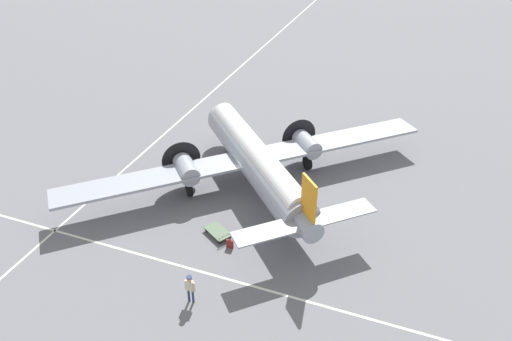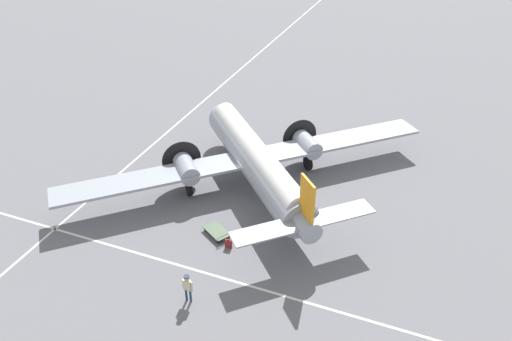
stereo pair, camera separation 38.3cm
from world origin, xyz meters
The scene contains 7 objects.
ground_plane centered at (0.00, 0.00, 0.00)m, with size 300.00×300.00×0.00m, color slate.
apron_line_eastwest centered at (0.00, -9.01, 0.00)m, with size 120.00×0.16×0.01m.
apron_line_northsouth centered at (-10.39, 0.00, 0.00)m, with size 0.16×120.00×0.01m.
airliner_main centered at (-0.27, 0.29, 2.45)m, with size 21.60×20.38×5.56m.
crew_foreground centered at (0.56, -11.24, 1.15)m, with size 0.62×0.31×1.84m.
suitcase_near_door centered at (0.77, -6.49, 0.30)m, with size 0.44×0.13×0.63m.
baggage_cart centered at (-0.42, -5.64, 0.27)m, with size 2.12×1.86×0.56m.
Camera 2 is at (10.93, -27.53, 20.43)m, focal length 35.00 mm.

